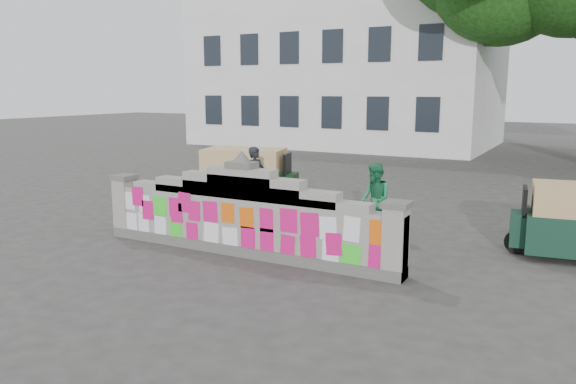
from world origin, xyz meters
name	(u,v)px	position (x,y,z in m)	size (l,w,h in m)	color
ground	(243,254)	(0.00, 0.00, 0.00)	(100.00, 100.00, 0.00)	#383533
parapet_wall	(242,216)	(0.00, -0.01, 0.75)	(6.48, 0.44, 2.01)	#4C4C49
building	(349,74)	(-7.00, 21.98, 4.01)	(16.00, 10.00, 8.90)	silver
cyclist_bike	(256,202)	(-1.28, 2.54, 0.46)	(0.60, 1.73, 0.91)	black
cyclist_rider	(256,189)	(-1.28, 2.54, 0.77)	(0.56, 0.37, 1.54)	black
pedestrian	(375,200)	(1.72, 2.57, 0.79)	(0.77, 0.60, 1.58)	#207747
rickshaw_left	(247,175)	(-2.61, 4.21, 0.79)	(2.84, 1.84, 1.52)	black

